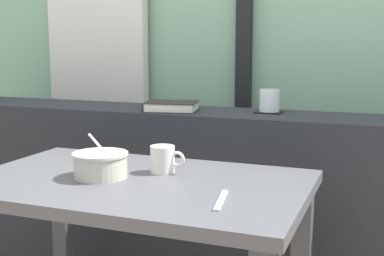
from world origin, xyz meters
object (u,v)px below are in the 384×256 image
object	(u,v)px
soup_bowl	(101,165)
ceramic_mug	(163,159)
juice_glass	(269,101)
closed_book	(171,106)
coaster_square	(269,112)
fork_utensil	(221,200)
breakfast_table	(136,217)

from	to	relation	value
soup_bowl	ceramic_mug	distance (m)	0.19
juice_glass	soup_bowl	xyz separation A→B (m)	(-0.36, -0.65, -0.14)
ceramic_mug	juice_glass	bearing A→B (deg)	68.38
juice_glass	closed_book	world-z (taller)	juice_glass
coaster_square	ceramic_mug	xyz separation A→B (m)	(-0.21, -0.53, -0.09)
closed_book	fork_utensil	xyz separation A→B (m)	(0.43, -0.66, -0.15)
breakfast_table	fork_utensil	distance (m)	0.35
coaster_square	fork_utensil	bearing A→B (deg)	-86.32
ceramic_mug	coaster_square	bearing A→B (deg)	68.38
closed_book	soup_bowl	world-z (taller)	closed_book
breakfast_table	coaster_square	distance (m)	0.73
breakfast_table	fork_utensil	size ratio (longest dim) A/B	5.94
juice_glass	fork_utensil	world-z (taller)	juice_glass
breakfast_table	juice_glass	bearing A→B (deg)	68.15
ceramic_mug	fork_utensil	bearing A→B (deg)	-39.88
soup_bowl	ceramic_mug	bearing A→B (deg)	37.86
coaster_square	closed_book	bearing A→B (deg)	-167.06
coaster_square	juice_glass	xyz separation A→B (m)	(-0.00, 0.00, 0.04)
closed_book	fork_utensil	size ratio (longest dim) A/B	1.34
breakfast_table	fork_utensil	bearing A→B (deg)	-20.68
coaster_square	juice_glass	bearing A→B (deg)	180.00
juice_glass	coaster_square	bearing A→B (deg)	0.00
coaster_square	closed_book	xyz separation A→B (m)	(-0.38, -0.09, 0.02)
breakfast_table	closed_book	size ratio (longest dim) A/B	4.42
fork_utensil	ceramic_mug	world-z (taller)	ceramic_mug
soup_bowl	closed_book	bearing A→B (deg)	91.40
juice_glass	ceramic_mug	size ratio (longest dim) A/B	0.76
breakfast_table	ceramic_mug	size ratio (longest dim) A/B	8.93
closed_book	breakfast_table	bearing A→B (deg)	-77.38
coaster_square	closed_book	distance (m)	0.39
fork_utensil	juice_glass	bearing A→B (deg)	83.56
closed_book	ceramic_mug	world-z (taller)	closed_book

